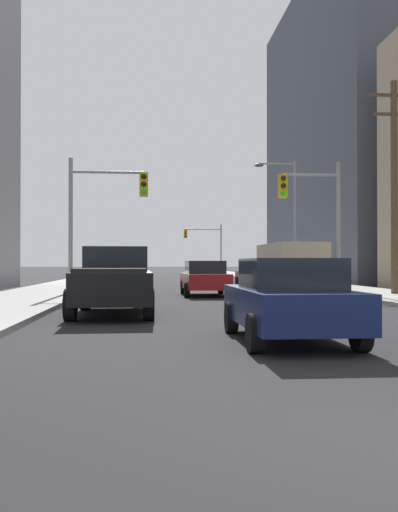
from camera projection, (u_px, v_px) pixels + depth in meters
sidewalk_left at (97, 278)px, 53.44m from camera, size 3.81×160.00×0.15m
sidewalk_right at (255, 277)px, 54.67m from camera, size 3.81×160.00×0.15m
pickup_truck_black at (114, 281)px, 16.42m from camera, size 2.20×5.45×1.90m
cargo_van_beige at (290, 266)px, 25.54m from camera, size 2.16×5.22×2.26m
sedan_navy at (289, 300)px, 10.73m from camera, size 1.95×4.21×1.52m
sedan_red at (205, 278)px, 25.68m from camera, size 1.95×4.25×1.52m
sedan_white at (126, 279)px, 24.56m from camera, size 1.95×4.25×1.52m
sedan_maroon at (256, 275)px, 33.17m from camera, size 1.95×4.21×1.52m
traffic_signal_near_left at (104, 204)px, 25.75m from camera, size 3.45×0.44×6.00m
traffic_signal_near_right at (313, 206)px, 26.54m from camera, size 2.85×0.44×6.00m
traffic_signal_far_right at (205, 240)px, 69.90m from camera, size 4.51×0.44×6.00m
utility_pole_right at (394, 182)px, 24.68m from camera, size 2.20×0.28×9.07m
street_lamp_right at (288, 210)px, 34.98m from camera, size 2.53×0.32×7.50m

